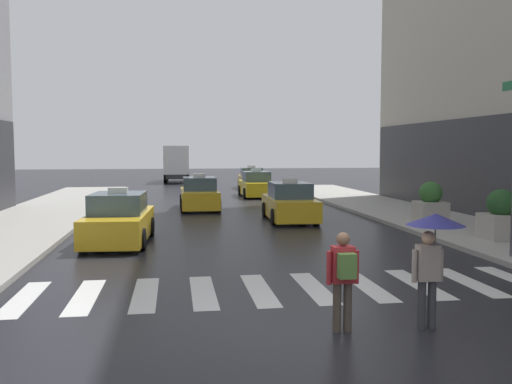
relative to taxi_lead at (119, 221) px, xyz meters
name	(u,v)px	position (x,y,z in m)	size (l,w,h in m)	color
ground_plane	(324,335)	(4.14, -9.49, -0.72)	(160.00, 160.00, 0.00)	black
crosswalk_markings	(287,289)	(4.14, -6.49, -0.72)	(11.30, 2.80, 0.01)	silver
taxi_lead	(119,221)	(0.00, 0.00, 0.00)	(2.12, 4.63, 1.80)	gold
taxi_second	(290,204)	(6.59, 4.76, 0.00)	(2.04, 4.59, 1.80)	gold
taxi_third	(199,195)	(3.02, 9.78, 0.00)	(1.95, 4.55, 1.80)	gold
taxi_fourth	(256,185)	(6.95, 16.74, 0.00)	(1.94, 4.54, 1.80)	yellow
taxi_fifth	(251,179)	(7.69, 24.18, 0.00)	(2.11, 4.62, 1.80)	gold
box_truck	(177,162)	(2.01, 33.57, 1.13)	(2.38, 7.58, 3.35)	#2D2D2D
pedestrian_with_umbrella	(433,239)	(5.99, -9.42, 0.79)	(0.96, 0.96, 1.94)	#333338
pedestrian_with_backpack	(343,274)	(4.47, -9.39, 0.25)	(0.55, 0.43, 1.65)	#473D33
planter_near_corner	(501,216)	(12.05, -1.89, 0.15)	(1.10, 1.10, 1.60)	#A8A399
planter_mid_block	(430,204)	(11.78, 2.42, 0.15)	(1.10, 1.10, 1.60)	#A8A399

